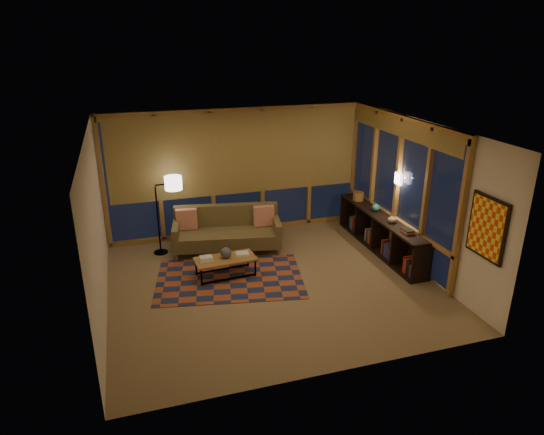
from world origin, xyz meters
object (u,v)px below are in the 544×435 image
object	(u,v)px
coffee_table	(226,267)
floor_lamp	(158,217)
sofa	(227,231)
bookshelf	(380,233)

from	to	relation	value
coffee_table	floor_lamp	xyz separation A→B (m)	(-1.03, 1.35, 0.59)
sofa	bookshelf	world-z (taller)	sofa
floor_lamp	bookshelf	world-z (taller)	floor_lamp
coffee_table	bookshelf	bearing A→B (deg)	-0.47
floor_lamp	bookshelf	distance (m)	4.40
floor_lamp	bookshelf	size ratio (longest dim) A/B	0.52
sofa	floor_lamp	world-z (taller)	floor_lamp
sofa	bookshelf	bearing A→B (deg)	-6.08
bookshelf	floor_lamp	bearing A→B (deg)	164.79
floor_lamp	sofa	bearing A→B (deg)	-22.16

